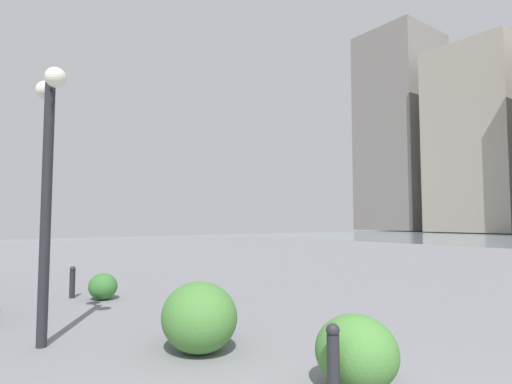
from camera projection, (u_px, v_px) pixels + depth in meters
building_annex at (477, 140)px, 63.25m from camera, size 12.65×10.57×28.19m
building_highrise at (401, 132)px, 78.27m from camera, size 12.38×13.60×36.92m
lamppost at (48, 162)px, 5.85m from camera, size 0.98×0.28×3.83m
bollard_near at (333, 363)px, 3.87m from camera, size 0.13×0.13×0.77m
bollard_mid at (72, 281)px, 9.29m from camera, size 0.13×0.13×0.71m
shrub_low at (103, 286)px, 9.10m from camera, size 0.68×0.61×0.57m
shrub_round at (356, 352)px, 4.27m from camera, size 0.90×0.81×0.76m
shrub_wide at (200, 313)px, 5.94m from camera, size 0.95×0.86×0.81m
shrub_tall at (199, 317)px, 5.48m from camera, size 1.08×0.98×0.92m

